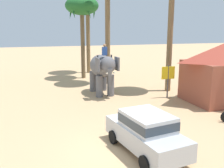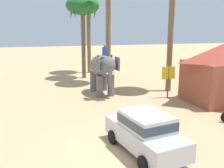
{
  "view_description": "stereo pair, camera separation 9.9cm",
  "coord_description": "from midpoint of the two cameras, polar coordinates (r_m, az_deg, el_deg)",
  "views": [
    {
      "loc": [
        -3.24,
        -9.51,
        5.1
      ],
      "look_at": [
        1.2,
        5.61,
        1.6
      ],
      "focal_mm": 41.7,
      "sensor_mm": 36.0,
      "label": 1
    },
    {
      "loc": [
        -3.14,
        -9.54,
        5.1
      ],
      "look_at": [
        1.2,
        5.61,
        1.6
      ],
      "focal_mm": 41.7,
      "sensor_mm": 36.0,
      "label": 2
    }
  ],
  "objects": [
    {
      "name": "signboard_yellow",
      "position": [
        19.08,
        12.05,
        1.94
      ],
      "size": [
        1.0,
        0.1,
        2.4
      ],
      "color": "#4C4C51",
      "rests_on": "ground"
    },
    {
      "name": "palm_tree_left_of_road",
      "position": [
        26.04,
        -6.73,
        16.23
      ],
      "size": [
        3.2,
        3.2,
        7.95
      ],
      "color": "brown",
      "rests_on": "ground"
    },
    {
      "name": "car_sedan_foreground",
      "position": [
        10.87,
        7.22,
        -10.15
      ],
      "size": [
        2.39,
        4.33,
        1.7
      ],
      "color": "#B7BABF",
      "rests_on": "ground"
    },
    {
      "name": "elephant_with_mahout",
      "position": [
        19.64,
        -2.29,
        3.4
      ],
      "size": [
        1.72,
        3.9,
        3.88
      ],
      "color": "slate",
      "rests_on": "ground"
    },
    {
      "name": "ground_plane",
      "position": [
        11.26,
        1.99,
        -14.4
      ],
      "size": [
        120.0,
        120.0,
        0.0
      ],
      "primitive_type": "plane",
      "color": "tan"
    },
    {
      "name": "roadside_hut",
      "position": [
        19.18,
        22.77,
        2.62
      ],
      "size": [
        5.08,
        4.3,
        4.0
      ],
      "color": "#994C38",
      "rests_on": "ground"
    }
  ]
}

